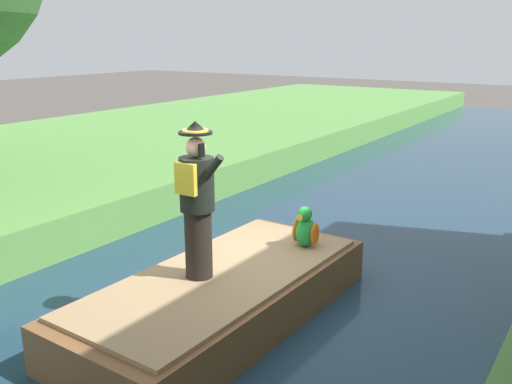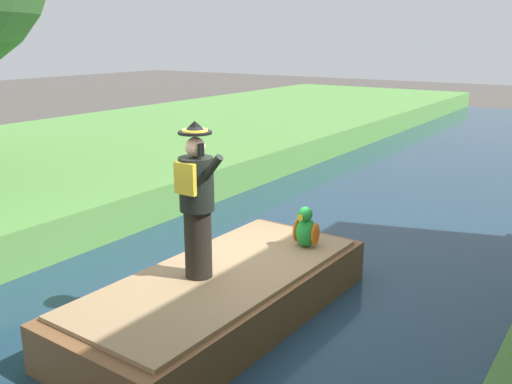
{
  "view_description": "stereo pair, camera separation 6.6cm",
  "coord_description": "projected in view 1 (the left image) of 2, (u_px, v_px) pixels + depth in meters",
  "views": [
    {
      "loc": [
        3.8,
        -5.4,
        3.45
      ],
      "look_at": [
        0.12,
        0.15,
        1.61
      ],
      "focal_mm": 39.42,
      "sensor_mm": 36.0,
      "label": 1
    },
    {
      "loc": [
        3.86,
        -5.37,
        3.45
      ],
      "look_at": [
        0.12,
        0.15,
        1.61
      ],
      "focal_mm": 39.42,
      "sensor_mm": 36.0,
      "label": 2
    }
  ],
  "objects": [
    {
      "name": "person_pirate",
      "position": [
        197.0,
        202.0,
        6.42
      ],
      "size": [
        0.61,
        0.42,
        1.85
      ],
      "rotation": [
        0.0,
        0.0,
        0.11
      ],
      "color": "black",
      "rests_on": "boat"
    },
    {
      "name": "parrot_plush",
      "position": [
        306.0,
        229.0,
        7.56
      ],
      "size": [
        0.36,
        0.34,
        0.57
      ],
      "color": "green",
      "rests_on": "boat"
    },
    {
      "name": "boat",
      "position": [
        222.0,
        296.0,
        6.84
      ],
      "size": [
        1.9,
        4.24,
        0.61
      ],
      "color": "brown",
      "rests_on": "canal_water"
    },
    {
      "name": "ground_plane",
      "position": [
        242.0,
        313.0,
        7.29
      ],
      "size": [
        80.0,
        80.0,
        0.0
      ],
      "primitive_type": "plane",
      "color": "#4C4742"
    },
    {
      "name": "canal_water",
      "position": [
        242.0,
        309.0,
        7.27
      ],
      "size": [
        6.34,
        48.0,
        0.1
      ],
      "primitive_type": "cube",
      "color": "#1E384C",
      "rests_on": "ground"
    }
  ]
}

